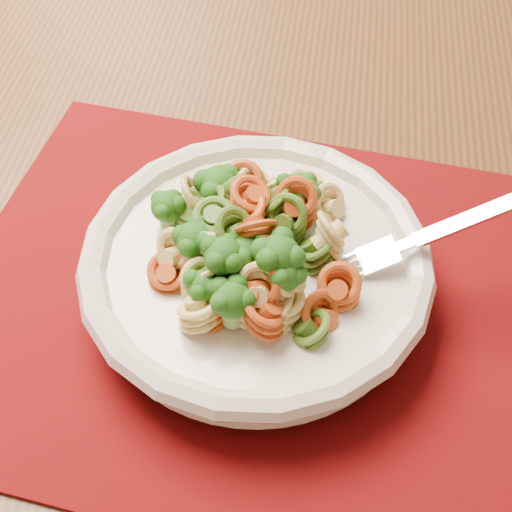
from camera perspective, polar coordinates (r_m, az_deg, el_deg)
The scene contains 5 objects.
dining_table at distance 0.64m, azimuth 2.20°, elevation -0.37°, with size 1.67×1.38×0.70m.
placemat at distance 0.50m, azimuth 0.73°, elevation -3.70°, with size 0.44×0.34×0.00m, color #620804.
pasta_bowl at distance 0.48m, azimuth 0.00°, elevation -0.88°, with size 0.24×0.24×0.05m.
pasta_broccoli_heap at distance 0.47m, azimuth 0.00°, elevation 0.46°, with size 0.20×0.20×0.06m, color #DDB96D, non-canonical shape.
fork at distance 0.47m, azimuth 9.77°, elevation 0.04°, with size 0.19×0.02×0.01m, color silver, non-canonical shape.
Camera 1 is at (0.91, -0.86, 1.10)m, focal length 50.00 mm.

